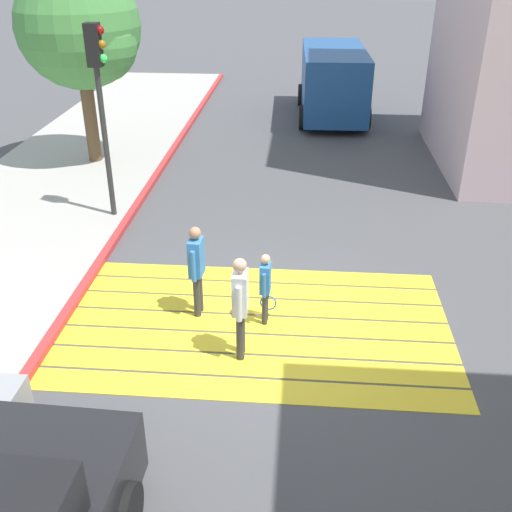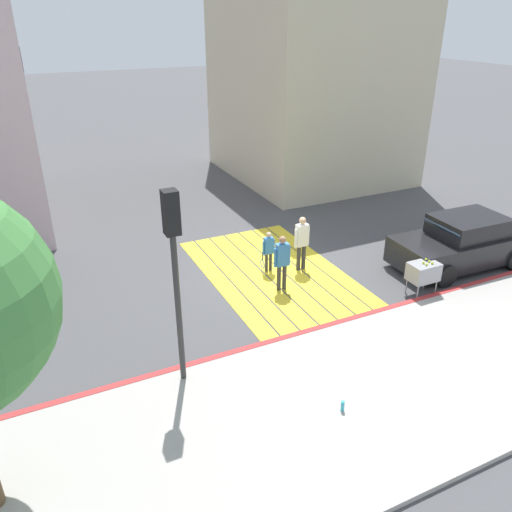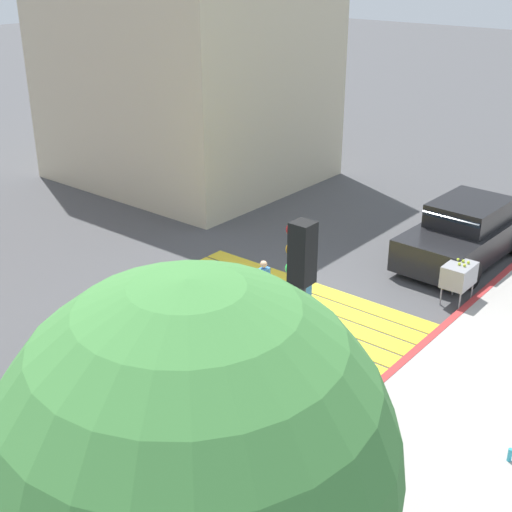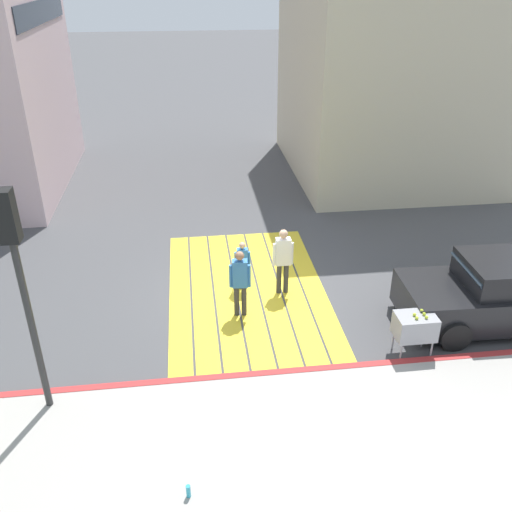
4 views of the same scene
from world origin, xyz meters
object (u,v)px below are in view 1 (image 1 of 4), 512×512
at_px(traffic_light_corner, 99,85).
at_px(pedestrian_adult_trailing, 240,301).
at_px(pedestrian_adult_lead, 197,265).
at_px(street_tree, 82,30).
at_px(pedestrian_child_with_racket, 266,285).
at_px(van_down_street, 333,81).

xyz_separation_m(traffic_light_corner, pedestrian_adult_trailing, (3.41, -4.84, -2.05)).
height_order(pedestrian_adult_lead, pedestrian_adult_trailing, pedestrian_adult_trailing).
distance_m(street_tree, pedestrian_child_with_racket, 9.61).
bearing_deg(pedestrian_adult_lead, van_down_street, 78.56).
height_order(pedestrian_adult_trailing, pedestrian_child_with_racket, pedestrian_adult_trailing).
relative_size(pedestrian_adult_lead, pedestrian_adult_trailing, 0.96).
distance_m(van_down_street, pedestrian_adult_lead, 13.31).
bearing_deg(pedestrian_child_with_racket, street_tree, 125.00).
distance_m(traffic_light_corner, pedestrian_adult_lead, 4.98).
bearing_deg(van_down_street, street_tree, -139.76).
distance_m(pedestrian_adult_lead, pedestrian_child_with_racket, 1.19).
xyz_separation_m(van_down_street, street_tree, (-6.74, -5.70, 2.35)).
relative_size(van_down_street, pedestrian_adult_trailing, 3.10).
relative_size(traffic_light_corner, street_tree, 0.80).
relative_size(traffic_light_corner, pedestrian_child_with_racket, 3.31).
bearing_deg(street_tree, pedestrian_child_with_racket, -55.00).
xyz_separation_m(van_down_street, traffic_light_corner, (-5.20, -9.31, 1.76)).
relative_size(van_down_street, traffic_light_corner, 1.24).
relative_size(pedestrian_adult_trailing, pedestrian_child_with_racket, 1.33).
distance_m(pedestrian_adult_trailing, pedestrian_child_with_racket, 1.03).
distance_m(street_tree, pedestrian_adult_trailing, 10.14).
distance_m(traffic_light_corner, pedestrian_child_with_racket, 5.86).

